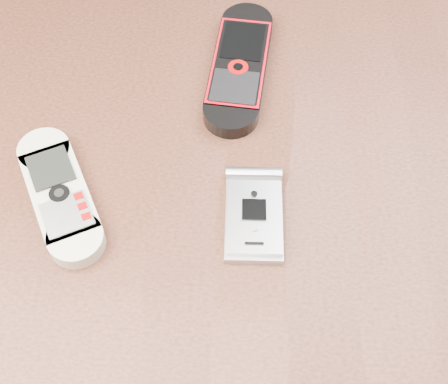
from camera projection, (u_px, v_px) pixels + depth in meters
The scene contains 4 objects.
table at pixel (219, 258), 0.60m from camera, with size 1.20×0.80×0.75m.
nokia_white at pixel (60, 194), 0.50m from camera, with size 0.04×0.14×0.02m, color silver.
nokia_black_red at pixel (239, 66), 0.58m from camera, with size 0.05×0.16×0.02m, color black.
motorola_razr at pixel (254, 216), 0.49m from camera, with size 0.05×0.09×0.01m, color #B9B9BE.
Camera 1 is at (0.02, -0.28, 1.18)m, focal length 50.00 mm.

